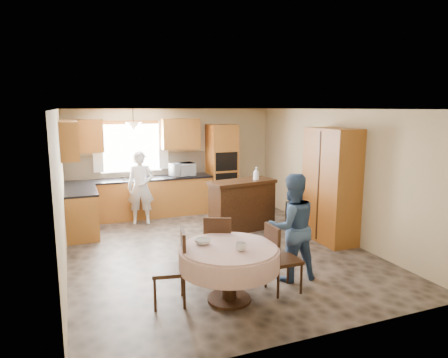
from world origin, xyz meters
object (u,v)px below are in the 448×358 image
chair_back (218,244)px  cupboard (331,185)px  sideboard (242,207)px  dining_table (229,259)px  chair_right (279,255)px  person_dining (291,227)px  oven_tower (222,168)px  chair_left (175,263)px  person_sink (141,188)px

chair_back → cupboard: bearing=-137.0°
sideboard → dining_table: sideboard is taller
chair_right → person_dining: 0.56m
person_dining → chair_right: bearing=43.3°
oven_tower → chair_back: 4.17m
chair_right → chair_left: bearing=82.1°
cupboard → oven_tower: bearing=109.8°
cupboard → chair_right: 2.59m
sideboard → chair_left: same height
oven_tower → cupboard: (1.07, -2.97, 0.02)m
chair_right → person_sink: size_ratio=0.60×
chair_back → dining_table: bearing=106.1°
person_dining → oven_tower: bearing=-93.7°
oven_tower → person_dining: oven_tower is taller
oven_tower → cupboard: cupboard is taller
dining_table → person_sink: person_sink is taller
chair_left → person_dining: 1.81m
sideboard → chair_left: (-2.10, -2.60, 0.05)m
chair_back → person_dining: size_ratio=0.61×
sideboard → cupboard: 1.87m
chair_back → person_sink: person_sink is taller
dining_table → chair_left: bearing=164.2°
chair_back → chair_right: 0.95m
sideboard → person_sink: 2.27m
chair_back → person_sink: (-0.55, 3.34, 0.26)m
oven_tower → person_sink: bearing=-166.8°
sideboard → cupboard: cupboard is taller
oven_tower → dining_table: (-1.64, -4.54, -0.48)m
chair_left → chair_right: (1.41, -0.20, -0.01)m
sideboard → chair_back: size_ratio=1.42×
chair_back → chair_right: (0.63, -0.71, -0.00)m
cupboard → chair_back: bearing=-161.6°
dining_table → chair_right: bearing=-0.4°
chair_left → chair_back: bearing=134.1°
cupboard → dining_table: (-2.71, -1.57, -0.49)m
chair_right → sideboard: bearing=-13.8°
chair_back → person_sink: size_ratio=0.61×
oven_tower → chair_back: (-1.54, -3.84, -0.52)m
chair_back → person_dining: person_dining is taller
dining_table → chair_right: 0.74m
oven_tower → person_dining: (-0.53, -4.23, -0.26)m
sideboard → person_dining: person_dining is taller
sideboard → person_dining: (-0.31, -2.48, 0.31)m
cupboard → chair_back: 2.80m
dining_table → person_dining: 1.18m
sideboard → chair_right: bearing=-112.3°
cupboard → person_dining: 2.06m
chair_back → oven_tower: bearing=-87.3°
sideboard → dining_table: bearing=-125.5°
chair_left → chair_right: size_ratio=1.02×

